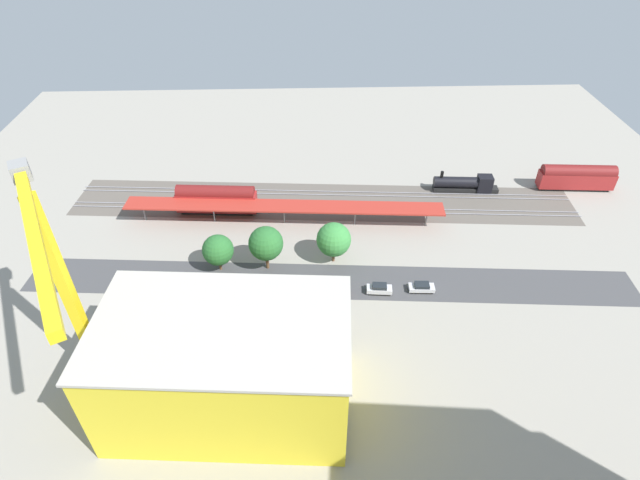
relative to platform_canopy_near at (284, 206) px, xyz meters
The scene contains 22 objects.
ground_plane 15.64m from the platform_canopy_near, 123.03° to the left, with size 171.32×171.32×0.00m, color gray.
rail_bed 11.86m from the platform_canopy_near, 137.61° to the right, with size 107.07×14.30×0.01m, color #5B544C.
street_asphalt 20.22m from the platform_canopy_near, 114.56° to the left, with size 107.07×9.00×0.01m, color #424244.
track_rails 11.80m from the platform_canopy_near, 137.61° to the right, with size 106.80×15.57×0.12m.
platform_canopy_near is the anchor object (origin of this frame).
locomotive 41.62m from the platform_canopy_near, 165.14° to the right, with size 14.42×3.43×4.82m.
passenger_coach 65.42m from the platform_canopy_near, behind, with size 16.52×4.22×5.92m.
freight_coach_far 14.72m from the platform_canopy_near, 17.27° to the right, with size 16.77×4.12×6.31m.
parked_car_0 32.06m from the platform_canopy_near, 138.90° to the left, with size 4.49×2.08×1.57m.
parked_car_1 27.14m from the platform_canopy_near, 128.27° to the left, with size 4.46×2.12×1.77m.
parked_car_2 23.42m from the platform_canopy_near, 112.34° to the left, with size 4.38×2.10×1.60m.
parked_car_3 21.75m from the platform_canopy_near, 92.95° to the left, with size 4.32×1.90×1.70m.
parked_car_4 22.10m from the platform_canopy_near, 73.11° to the left, with size 4.57×1.92×1.57m.
construction_building 42.55m from the platform_canopy_near, 81.39° to the left, with size 31.02×17.95×14.96m, color yellow.
construction_roof_slab 43.84m from the platform_canopy_near, 81.39° to the left, with size 31.62×18.55×0.40m, color #B7B2A8.
tower_crane 48.93m from the platform_canopy_near, 57.93° to the left, with size 15.37×27.02×32.58m.
box_truck_0 33.73m from the platform_canopy_near, 58.55° to the left, with size 9.57×2.69×3.36m.
box_truck_1 27.14m from the platform_canopy_near, 98.80° to the left, with size 9.57×3.81×3.60m.
street_tree_0 15.50m from the platform_canopy_near, 126.83° to the left, with size 6.29×6.29×8.11m.
street_tree_1 18.01m from the platform_canopy_near, 51.13° to the left, with size 5.59×5.59×7.25m.
street_tree_2 14.30m from the platform_canopy_near, 78.73° to the left, with size 6.17×6.17×8.72m.
traffic_light 23.53m from the platform_canopy_near, 73.78° to the left, with size 0.50×0.36×6.28m.
Camera 1 is at (4.02, 71.40, 60.68)m, focal length 28.42 mm.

